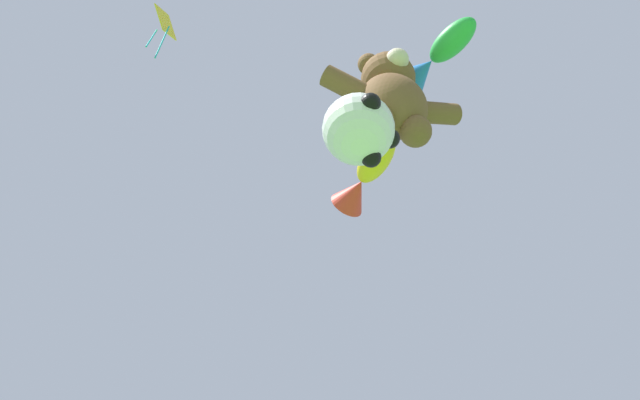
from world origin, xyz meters
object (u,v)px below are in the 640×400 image
object	(u,v)px
soccer_ball_kite	(359,130)
diamond_kite	(164,26)
fish_kite_goldfin	(365,176)
fish_kite_emerald	(436,56)
teddy_bear_kite	(392,97)

from	to	relation	value
soccer_ball_kite	diamond_kite	distance (m)	7.37
fish_kite_goldfin	diamond_kite	distance (m)	5.44
diamond_kite	fish_kite_emerald	bearing A→B (deg)	-25.95
fish_kite_goldfin	diamond_kite	world-z (taller)	diamond_kite
teddy_bear_kite	diamond_kite	xyz separation A→B (m)	(-4.05, 1.89, 4.38)
soccer_ball_kite	fish_kite_emerald	distance (m)	3.33
teddy_bear_kite	fish_kite_goldfin	bearing A→B (deg)	77.95
fish_kite_emerald	diamond_kite	distance (m)	6.23
soccer_ball_kite	fish_kite_emerald	size ratio (longest dim) A/B	0.67
soccer_ball_kite	fish_kite_emerald	bearing A→B (deg)	-8.36
fish_kite_emerald	fish_kite_goldfin	bearing A→B (deg)	94.59
diamond_kite	teddy_bear_kite	bearing A→B (deg)	-25.02
fish_kite_goldfin	fish_kite_emerald	size ratio (longest dim) A/B	1.17
soccer_ball_kite	teddy_bear_kite	bearing A→B (deg)	17.53
soccer_ball_kite	fish_kite_emerald	xyz separation A→B (m)	(1.45, -0.21, 2.99)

